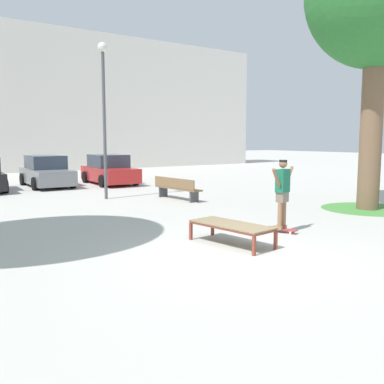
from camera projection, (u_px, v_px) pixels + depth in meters
The scene contains 10 objects.
ground_plane at pixel (237, 259), 8.24m from camera, with size 120.00×120.00×0.00m, color #B7B5AD.
building_facade at pixel (18, 100), 30.55m from camera, with size 39.77×4.00×10.11m, color silver.
skate_box at pixel (231, 226), 9.31m from camera, with size 1.01×1.99×0.46m.
skateboard at pixel (281, 229), 10.57m from camera, with size 0.40×0.82×0.09m.
skater at pixel (282, 189), 10.45m from camera, with size 0.98×0.37×1.69m.
grass_patch_near_right at pixel (367, 209), 14.12m from camera, with size 2.93×2.93×0.01m, color #47893D.
car_grey at pixel (46, 172), 20.74m from camera, with size 2.04×4.26×1.50m.
car_red at pixel (109, 170), 21.95m from camera, with size 2.09×4.29×1.50m.
park_bench at pixel (177, 188), 16.25m from camera, with size 0.64×2.43×0.83m.
light_post at pixel (104, 98), 16.05m from camera, with size 0.36×0.36×5.83m.
Camera 1 is at (-5.27, -6.10, 2.28)m, focal length 40.20 mm.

